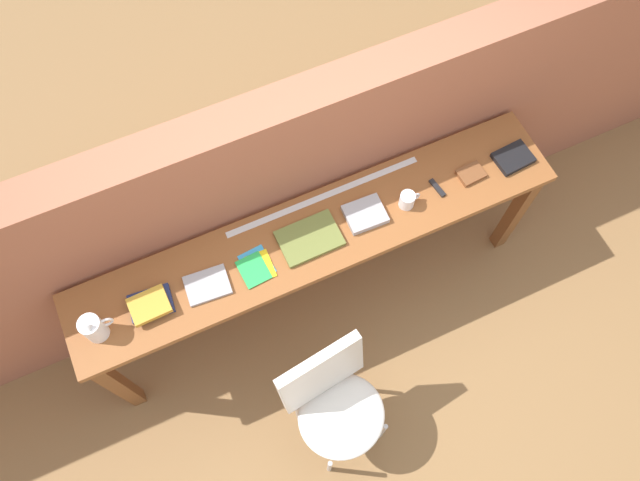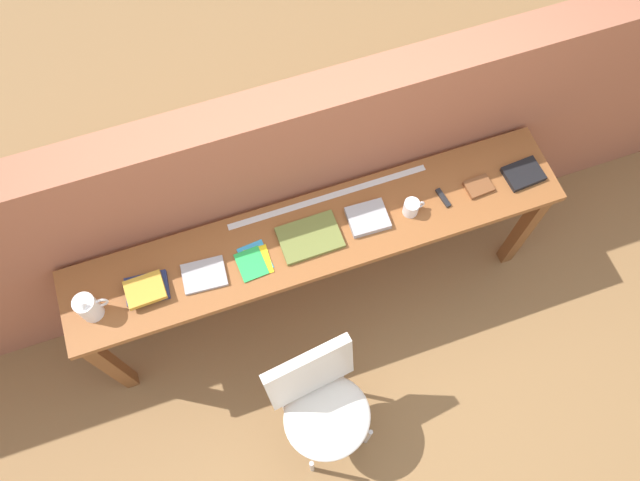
# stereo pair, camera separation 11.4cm
# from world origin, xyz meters

# --- Properties ---
(ground_plane) EXTENTS (40.00, 40.00, 0.00)m
(ground_plane) POSITION_xyz_m (0.00, 0.00, 0.00)
(ground_plane) COLOR olive
(brick_wall_back) EXTENTS (6.00, 0.20, 1.52)m
(brick_wall_back) POSITION_xyz_m (0.00, 0.64, 0.76)
(brick_wall_back) COLOR #9E5B42
(brick_wall_back) RESTS_ON ground
(sideboard) EXTENTS (2.50, 0.44, 0.88)m
(sideboard) POSITION_xyz_m (0.00, 0.30, 0.74)
(sideboard) COLOR brown
(sideboard) RESTS_ON ground
(chair_white_moulded) EXTENTS (0.50, 0.51, 0.89)m
(chair_white_moulded) POSITION_xyz_m (-0.23, -0.41, 0.53)
(chair_white_moulded) COLOR silver
(chair_white_moulded) RESTS_ON ground
(pitcher_white) EXTENTS (0.14, 0.10, 0.18)m
(pitcher_white) POSITION_xyz_m (-1.10, 0.26, 0.96)
(pitcher_white) COLOR white
(pitcher_white) RESTS_ON sideboard
(book_stack_leftmost) EXTENTS (0.21, 0.17, 0.06)m
(book_stack_leftmost) POSITION_xyz_m (-0.84, 0.28, 0.91)
(book_stack_leftmost) COLOR navy
(book_stack_leftmost) RESTS_ON sideboard
(magazine_cycling) EXTENTS (0.21, 0.17, 0.02)m
(magazine_cycling) POSITION_xyz_m (-0.57, 0.26, 0.89)
(magazine_cycling) COLOR #9E9EA3
(magazine_cycling) RESTS_ON sideboard
(pamphlet_pile_colourful) EXTENTS (0.17, 0.19, 0.01)m
(pamphlet_pile_colourful) POSITION_xyz_m (-0.33, 0.26, 0.88)
(pamphlet_pile_colourful) COLOR #3399D8
(pamphlet_pile_colourful) RESTS_ON sideboard
(book_open_centre) EXTENTS (0.30, 0.21, 0.02)m
(book_open_centre) POSITION_xyz_m (-0.04, 0.28, 0.89)
(book_open_centre) COLOR olive
(book_open_centre) RESTS_ON sideboard
(book_grey_hardcover) EXTENTS (0.20, 0.17, 0.03)m
(book_grey_hardcover) POSITION_xyz_m (0.26, 0.29, 0.90)
(book_grey_hardcover) COLOR #9E9EA3
(book_grey_hardcover) RESTS_ON sideboard
(mug) EXTENTS (0.11, 0.08, 0.09)m
(mug) POSITION_xyz_m (0.48, 0.26, 0.92)
(mug) COLOR white
(mug) RESTS_ON sideboard
(multitool_folded) EXTENTS (0.04, 0.11, 0.02)m
(multitool_folded) POSITION_xyz_m (0.66, 0.27, 0.89)
(multitool_folded) COLOR black
(multitool_folded) RESTS_ON sideboard
(leather_journal_brown) EXTENTS (0.14, 0.11, 0.02)m
(leather_journal_brown) POSITION_xyz_m (0.85, 0.27, 0.89)
(leather_journal_brown) COLOR brown
(leather_journal_brown) RESTS_ON sideboard
(book_repair_rightmost) EXTENTS (0.20, 0.16, 0.03)m
(book_repair_rightmost) POSITION_xyz_m (1.09, 0.26, 0.89)
(book_repair_rightmost) COLOR black
(book_repair_rightmost) RESTS_ON sideboard
(ruler_metal_back_edge) EXTENTS (1.04, 0.03, 0.00)m
(ruler_metal_back_edge) POSITION_xyz_m (0.12, 0.47, 0.88)
(ruler_metal_back_edge) COLOR silver
(ruler_metal_back_edge) RESTS_ON sideboard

